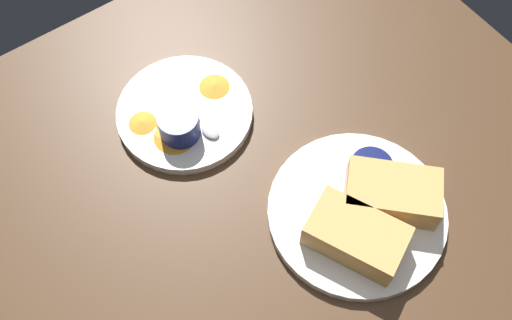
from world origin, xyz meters
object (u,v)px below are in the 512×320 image
Objects in this scene: sandwich_half_far at (392,193)px; plate_chips_companion at (185,113)px; plate_sandwich_main at (357,212)px; ramekin_light_gravy at (179,124)px; spoon_by_gravy_ramekin at (204,126)px; spoon_by_dark_ramekin at (369,207)px; ramekin_dark_sauce at (370,170)px; sandwich_half_near at (356,236)px.

sandwich_half_far reaches higher than plate_chips_companion.
sandwich_half_far is 0.68× the size of plate_chips_companion.
plate_sandwich_main is 30.84cm from plate_chips_companion.
ramekin_light_gravy is 4.22cm from spoon_by_gravy_ramekin.
spoon_by_dark_ramekin is 32.00cm from plate_chips_companion.
sandwich_half_far is at bearing -152.73° from plate_chips_companion.
plate_sandwich_main is 4.20× the size of ramekin_dark_sauce.
ramekin_dark_sauce is at bearing -55.76° from plate_sandwich_main.
spoon_by_gravy_ramekin is (-4.57, -0.80, 1.16)cm from plate_chips_companion.
sandwich_half_far reaches higher than ramekin_light_gravy.
plate_chips_companion is at bearing 27.27° from sandwich_half_far.
ramekin_light_gravy reaches higher than spoon_by_gravy_ramekin.
spoon_by_dark_ramekin is at bearing -113.88° from plate_sandwich_main.
sandwich_half_near is 33.17cm from plate_chips_companion.
spoon_by_gravy_ramekin is at bearing 29.95° from sandwich_half_far.
ramekin_light_gravy is at bearing 27.93° from plate_sandwich_main.
spoon_by_dark_ramekin is at bearing -155.07° from spoon_by_gravy_ramekin.
ramekin_dark_sauce is at bearing -1.29° from sandwich_half_far.
plate_chips_companion is (29.48, 12.38, -1.16)cm from spoon_by_dark_ramekin.
spoon_by_gravy_ramekin is (21.02, 14.90, -1.55)cm from ramekin_dark_sauce.
sandwich_half_near is at bearing 118.32° from spoon_by_dark_ramekin.
plate_chips_companion is (28.84, 10.93, 0.00)cm from plate_sandwich_main.
spoon_by_dark_ramekin is 27.47cm from spoon_by_gravy_ramekin.
ramekin_light_gravy is (28.98, 10.04, -0.06)cm from sandwich_half_near.
spoon_by_dark_ramekin is at bearing 76.66° from sandwich_half_far.
plate_chips_companion is (30.25, 15.59, -3.20)cm from sandwich_half_far.
sandwich_half_near reaches higher than ramekin_light_gravy.
spoon_by_gravy_ramekin is at bearing 35.33° from ramekin_dark_sauce.
plate_chips_companion is 3.44× the size of ramekin_light_gravy.
ramekin_light_gravy is at bearing 140.19° from plate_chips_companion.
ramekin_light_gravy is (26.28, 15.05, 1.98)cm from spoon_by_dark_ramekin.
sandwich_half_far reaches higher than spoon_by_gravy_ramekin.
spoon_by_gravy_ramekin is (24.91, 11.58, 0.00)cm from spoon_by_dark_ramekin.
ramekin_light_gravy is at bearing 19.11° from sandwich_half_near.
plate_sandwich_main is 3.03× the size of spoon_by_dark_ramekin.
plate_sandwich_main is 1.97cm from spoon_by_dark_ramekin.
sandwich_half_far is 4.68cm from ramekin_dark_sauce.
plate_chips_companion is (32.18, 7.37, -3.20)cm from sandwich_half_near.
spoon_by_dark_ramekin is 0.85× the size of spoon_by_gravy_ramekin.
plate_sandwich_main and plate_chips_companion have the same top height.
ramekin_light_gravy is (22.39, 18.37, 0.43)cm from ramekin_dark_sauce.
sandwich_half_far is at bearing -76.76° from sandwich_half_near.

